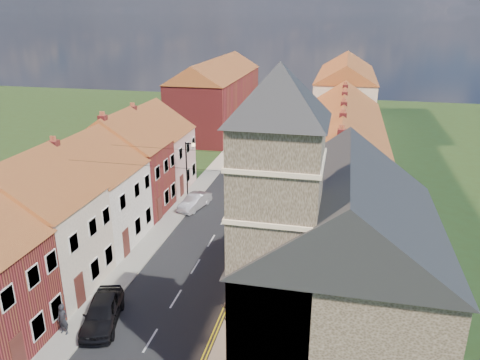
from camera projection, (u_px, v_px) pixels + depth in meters
The scene contains 23 objects.
road at pixel (251, 175), 51.08m from camera, with size 7.00×90.00×0.02m, color black.
pavement_left at pixel (213, 171), 51.96m from camera, with size 1.80×90.00×0.12m, color #A19C92.
pavement_right at pixel (292, 177), 50.15m from camera, with size 1.80×90.00×0.12m, color #A19C92.
church at pixel (334, 251), 22.68m from camera, with size 11.25×14.25×15.20m.
cottage_r_tudor at pixel (336, 205), 31.78m from camera, with size 8.30×5.20×9.00m.
cottage_r_white_near at pixel (338, 178), 36.72m from camera, with size 8.30×6.00×9.00m.
cottage_r_cream_mid at pixel (340, 158), 41.67m from camera, with size 8.30×5.20×9.00m.
cottage_r_pink at pixel (341, 143), 46.63m from camera, with size 8.30×6.00×9.00m.
cottage_r_white_far at pixel (342, 130), 51.58m from camera, with size 8.30×5.20×9.00m.
cottage_r_cream_far at pixel (343, 120), 56.53m from camera, with size 8.30×6.00×9.00m.
cottage_l_cream at pixel (28, 222), 29.02m from camera, with size 8.30×6.30×9.10m.
cottage_l_white at pixel (83, 188), 34.95m from camera, with size 8.30×6.90×8.80m.
cottage_l_brick_mid at pixel (120, 162), 40.49m from camera, with size 8.30×5.70×9.10m.
cottage_l_pink at pixel (147, 146), 45.86m from camera, with size 8.30×6.30×8.80m.
block_right_far at pixel (345, 93), 70.29m from camera, with size 8.30×24.20×10.50m.
block_left_far at pixel (217, 93), 69.53m from camera, with size 8.30×24.20×10.50m.
lamppost at pixel (188, 170), 41.49m from camera, with size 0.88×0.15×6.00m.
car_near at pixel (102, 312), 26.51m from camera, with size 1.87×4.64×1.58m, color black.
car_mid at pixel (195, 202), 42.18m from camera, with size 1.39×3.98×1.31m, color #B3B4BB.
car_far at pixel (260, 135), 65.00m from camera, with size 1.68×4.12×1.20m, color navy.
car_distant at pixel (269, 117), 75.96m from camera, with size 2.09×4.54×1.26m, color #B5B9BE.
pedestrian_left at pixel (63, 319), 25.51m from camera, with size 0.66×0.43×1.81m, color #222227.
pedestrian_right at pixel (228, 307), 26.71m from camera, with size 0.81×0.63×1.66m, color black.
Camera 1 is at (9.34, -17.32, 16.88)m, focal length 35.00 mm.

